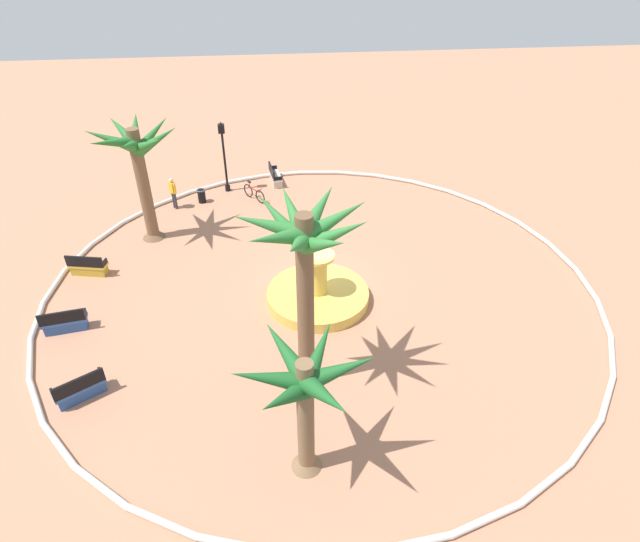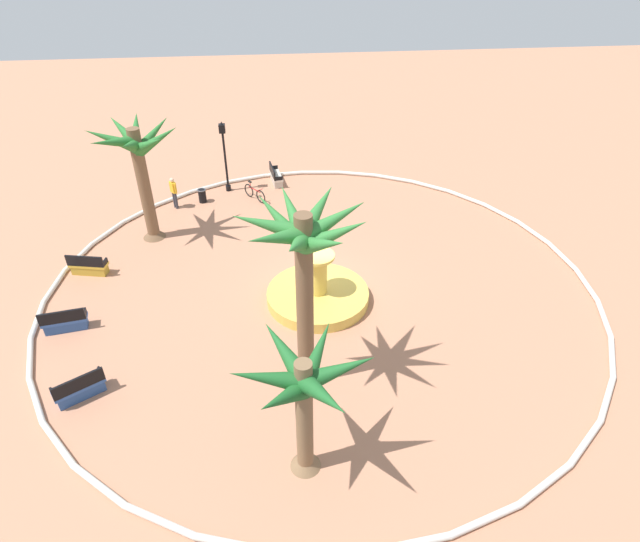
{
  "view_description": "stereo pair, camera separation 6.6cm",
  "coord_description": "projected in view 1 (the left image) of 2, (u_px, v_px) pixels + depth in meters",
  "views": [
    {
      "loc": [
        1.9,
        17.61,
        13.27
      ],
      "look_at": [
        0.06,
        0.26,
        1.0
      ],
      "focal_mm": 30.04,
      "sensor_mm": 36.0,
      "label": 1
    },
    {
      "loc": [
        1.83,
        17.62,
        13.27
      ],
      "look_at": [
        0.06,
        0.26,
        1.0
      ],
      "focal_mm": 30.04,
      "sensor_mm": 36.0,
      "label": 2
    }
  ],
  "objects": [
    {
      "name": "trash_bin",
      "position": [
        202.0,
        196.0,
        28.04
      ],
      "size": [
        0.46,
        0.46,
        0.73
      ],
      "color": "black",
      "rests_on": "ground"
    },
    {
      "name": "bench_west",
      "position": [
        88.0,
        267.0,
        22.69
      ],
      "size": [
        1.67,
        0.81,
        1.0
      ],
      "color": "gold",
      "rests_on": "ground"
    },
    {
      "name": "bench_southeast",
      "position": [
        65.0,
        323.0,
        19.73
      ],
      "size": [
        1.66,
        0.76,
        1.0
      ],
      "color": "#335BA8",
      "rests_on": "ground"
    },
    {
      "name": "lamppost",
      "position": [
        224.0,
        151.0,
        28.06
      ],
      "size": [
        0.32,
        0.32,
        3.88
      ],
      "color": "black",
      "rests_on": "ground"
    },
    {
      "name": "fountain",
      "position": [
        318.0,
        294.0,
        21.22
      ],
      "size": [
        4.05,
        4.05,
        2.19
      ],
      "color": "gold",
      "rests_on": "ground"
    },
    {
      "name": "ground_plane",
      "position": [
        321.0,
        287.0,
        22.12
      ],
      "size": [
        80.0,
        80.0,
        0.0
      ],
      "primitive_type": "plane",
      "color": "tan"
    },
    {
      "name": "bench_east",
      "position": [
        80.0,
        390.0,
        17.06
      ],
      "size": [
        1.63,
        1.26,
        1.0
      ],
      "color": "#335BA8",
      "rests_on": "ground"
    },
    {
      "name": "palm_tree_by_curb",
      "position": [
        304.0,
        390.0,
        13.41
      ],
      "size": [
        3.76,
        3.6,
        4.3
      ],
      "color": "brown",
      "rests_on": "ground"
    },
    {
      "name": "palm_tree_mid_plaza",
      "position": [
        304.0,
        257.0,
        15.15
      ],
      "size": [
        3.99,
        3.91,
        6.51
      ],
      "color": "brown",
      "rests_on": "ground"
    },
    {
      "name": "palm_tree_near_fountain",
      "position": [
        137.0,
        157.0,
        23.02
      ],
      "size": [
        4.02,
        4.18,
        5.57
      ],
      "color": "brown",
      "rests_on": "ground"
    },
    {
      "name": "person_cyclist_helmet",
      "position": [
        173.0,
        192.0,
        27.18
      ],
      "size": [
        0.37,
        0.44,
        1.68
      ],
      "color": "#33333D",
      "rests_on": "ground"
    },
    {
      "name": "plaza_curb",
      "position": [
        321.0,
        285.0,
        22.07
      ],
      "size": [
        22.28,
        22.28,
        0.2
      ],
      "primitive_type": "torus",
      "color": "silver",
      "rests_on": "ground"
    },
    {
      "name": "bench_north",
      "position": [
        275.0,
        177.0,
        29.94
      ],
      "size": [
        0.73,
        1.66,
        1.0
      ],
      "color": "beige",
      "rests_on": "ground"
    },
    {
      "name": "bicycle_red_frame",
      "position": [
        254.0,
        193.0,
        28.27
      ],
      "size": [
        1.11,
        1.39,
        0.94
      ],
      "color": "black",
      "rests_on": "ground"
    }
  ]
}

